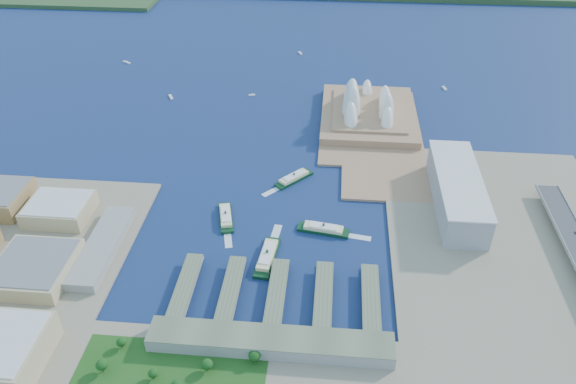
# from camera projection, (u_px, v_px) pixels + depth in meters

# --- Properties ---
(ground) EXTENTS (3000.00, 3000.00, 0.00)m
(ground) POSITION_uv_depth(u_px,v_px,m) (271.00, 243.00, 571.82)
(ground) COLOR #101F4E
(ground) RESTS_ON ground
(east_land) EXTENTS (240.00, 500.00, 3.00)m
(east_land) POSITION_uv_depth(u_px,v_px,m) (526.00, 292.00, 512.36)
(east_land) COLOR gray
(east_land) RESTS_ON ground
(peninsula) EXTENTS (135.00, 220.00, 3.00)m
(peninsula) POSITION_uv_depth(u_px,v_px,m) (370.00, 125.00, 775.12)
(peninsula) COLOR #9B7355
(peninsula) RESTS_ON ground
(opera_house) EXTENTS (134.00, 180.00, 58.00)m
(opera_house) POSITION_uv_depth(u_px,v_px,m) (370.00, 99.00, 774.13)
(opera_house) COLOR white
(opera_house) RESTS_ON peninsula
(toaster_building) EXTENTS (45.00, 155.00, 35.00)m
(toaster_building) POSITION_uv_depth(u_px,v_px,m) (457.00, 191.00, 610.87)
(toaster_building) COLOR gray
(toaster_building) RESTS_ON east_land
(ferry_wharves) EXTENTS (184.00, 90.00, 9.30)m
(ferry_wharves) POSITION_uv_depth(u_px,v_px,m) (277.00, 293.00, 506.92)
(ferry_wharves) COLOR #58634B
(ferry_wharves) RESTS_ON ground
(terminal_building) EXTENTS (200.00, 28.00, 12.00)m
(terminal_building) POSITION_uv_depth(u_px,v_px,m) (270.00, 342.00, 455.40)
(terminal_building) COLOR gray
(terminal_building) RESTS_ON south_land
(ferry_a) EXTENTS (25.52, 53.94, 9.88)m
(ferry_a) POSITION_uv_depth(u_px,v_px,m) (226.00, 215.00, 601.44)
(ferry_a) COLOR #0C3218
(ferry_a) RESTS_ON ground
(ferry_b) EXTENTS (44.93, 47.14, 9.82)m
(ferry_b) POSITION_uv_depth(u_px,v_px,m) (294.00, 177.00, 663.09)
(ferry_b) COLOR #0C3218
(ferry_b) RESTS_ON ground
(ferry_c) EXTENTS (20.98, 60.74, 11.26)m
(ferry_c) POSITION_uv_depth(u_px,v_px,m) (267.00, 255.00, 548.20)
(ferry_c) COLOR #0C3218
(ferry_c) RESTS_ON ground
(ferry_d) EXTENTS (55.67, 22.39, 10.24)m
(ferry_d) POSITION_uv_depth(u_px,v_px,m) (323.00, 228.00, 583.81)
(ferry_d) COLOR #0C3218
(ferry_d) RESTS_ON ground
(boat_a) EXTENTS (10.74, 15.97, 3.07)m
(boat_a) POSITION_uv_depth(u_px,v_px,m) (171.00, 97.00, 849.34)
(boat_a) COLOR white
(boat_a) RESTS_ON ground
(boat_b) EXTENTS (10.18, 6.06, 2.60)m
(boat_b) POSITION_uv_depth(u_px,v_px,m) (252.00, 95.00, 855.39)
(boat_b) COLOR white
(boat_b) RESTS_ON ground
(boat_c) EXTENTS (6.77, 13.81, 2.99)m
(boat_c) POSITION_uv_depth(u_px,v_px,m) (444.00, 88.00, 875.38)
(boat_c) COLOR white
(boat_c) RESTS_ON ground
(boat_d) EXTENTS (15.81, 11.25, 2.74)m
(boat_d) POSITION_uv_depth(u_px,v_px,m) (127.00, 62.00, 962.58)
(boat_d) COLOR white
(boat_d) RESTS_ON ground
(boat_e) EXTENTS (8.87, 12.71, 3.00)m
(boat_e) POSITION_uv_depth(u_px,v_px,m) (300.00, 53.00, 997.12)
(boat_e) COLOR white
(boat_e) RESTS_ON ground
(car_c) EXTENTS (1.68, 4.13, 1.20)m
(car_c) POSITION_uv_depth(u_px,v_px,m) (576.00, 232.00, 560.79)
(car_c) COLOR slate
(car_c) RESTS_ON expressway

